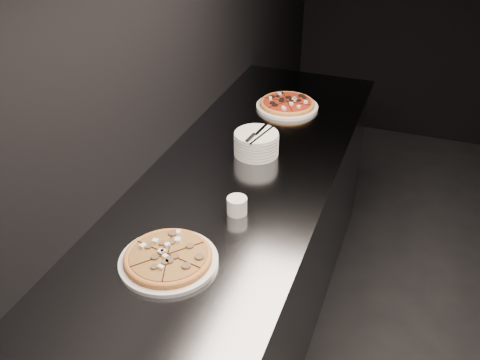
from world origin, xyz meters
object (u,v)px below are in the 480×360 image
(plate_stack, at_px, (256,143))
(ramekin, at_px, (237,205))
(counter, at_px, (238,263))
(pizza_mushroom, at_px, (168,258))
(pizza_tomato, at_px, (287,104))
(cutlery, at_px, (257,134))

(plate_stack, bearing_deg, ramekin, -80.26)
(counter, distance_m, pizza_mushroom, 0.74)
(pizza_tomato, distance_m, cutlery, 0.52)
(pizza_tomato, distance_m, ramekin, 0.94)
(counter, height_order, pizza_mushroom, pizza_mushroom)
(counter, relative_size, ramekin, 33.10)
(pizza_mushroom, xyz_separation_m, pizza_tomato, (0.03, 1.27, -0.00))
(counter, xyz_separation_m, ramekin, (0.08, -0.23, 0.49))
(pizza_mushroom, height_order, pizza_tomato, same)
(pizza_tomato, height_order, ramekin, ramekin)
(counter, distance_m, plate_stack, 0.55)
(pizza_mushroom, bearing_deg, cutlery, 86.78)
(pizza_mushroom, bearing_deg, counter, 87.12)
(pizza_tomato, height_order, cutlery, cutlery)
(ramekin, bearing_deg, counter, 109.42)
(pizza_mushroom, bearing_deg, pizza_tomato, 88.55)
(plate_stack, height_order, ramekin, plate_stack)
(pizza_tomato, relative_size, cutlery, 1.58)
(pizza_tomato, bearing_deg, ramekin, -85.23)
(pizza_tomato, relative_size, ramekin, 4.24)
(pizza_mushroom, relative_size, plate_stack, 1.76)
(pizza_tomato, xyz_separation_m, plate_stack, (0.00, -0.50, 0.03))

